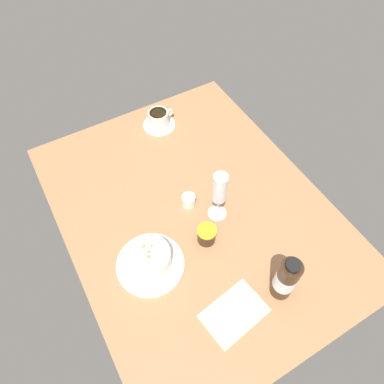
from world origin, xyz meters
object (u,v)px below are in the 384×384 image
jam_jar (207,235)px  porridge_bowl (150,260)px  wine_glass (220,190)px  cutlery_setting (236,312)px  coffee_cup (159,119)px  creamer_jug (189,200)px  sauce_bottle_brown (286,279)px

jam_jar → porridge_bowl: bearing=-92.6°
porridge_bowl → wine_glass: 29.63cm
cutlery_setting → coffee_cup: 79.32cm
porridge_bowl → creamer_jug: 25.35cm
porridge_bowl → creamer_jug: porridge_bowl is taller
sauce_bottle_brown → porridge_bowl: bearing=-131.4°
creamer_jug → jam_jar: jam_jar is taller
wine_glass → sauce_bottle_brown: bearing=3.1°
wine_glass → sauce_bottle_brown: size_ratio=1.11×
porridge_bowl → sauce_bottle_brown: sauce_bottle_brown is taller
jam_jar → creamer_jug: bearing=172.6°
cutlery_setting → wine_glass: wine_glass is taller
porridge_bowl → coffee_cup: bearing=150.6°
sauce_bottle_brown → wine_glass: bearing=-176.9°
porridge_bowl → cutlery_setting: porridge_bowl is taller
porridge_bowl → coffee_cup: porridge_bowl is taller
creamer_jug → wine_glass: (8.02, 6.34, 10.91)cm
wine_glass → creamer_jug: bearing=-141.7°
porridge_bowl → jam_jar: size_ratio=3.41×
coffee_cup → wine_glass: 48.29cm
porridge_bowl → sauce_bottle_brown: (25.84, 29.28, 4.57)cm
coffee_cup → jam_jar: coffee_cup is taller
porridge_bowl → coffee_cup: 60.76cm
porridge_bowl → wine_glass: (-5.76, 27.55, 9.27)cm
porridge_bowl → cutlery_setting: size_ratio=1.08×
porridge_bowl → wine_glass: wine_glass is taller
coffee_cup → wine_glass: size_ratio=0.67×
wine_glass → porridge_bowl: bearing=-78.2°
coffee_cup → creamer_jug: size_ratio=2.36×
cutlery_setting → jam_jar: bearing=168.6°
cutlery_setting → wine_glass: (-30.58, 13.07, 12.82)cm
cutlery_setting → sauce_bottle_brown: bearing=86.1°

